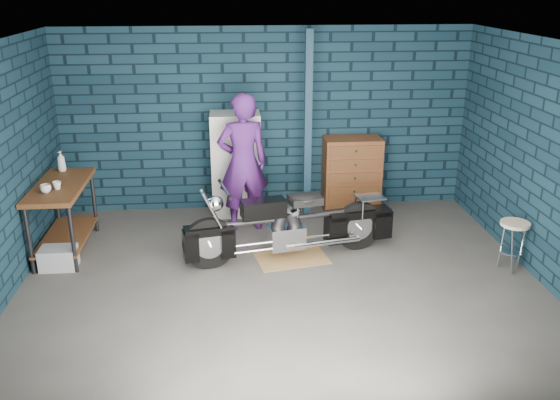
# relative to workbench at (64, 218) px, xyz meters

# --- Properties ---
(ground) EXTENTS (6.00, 6.00, 0.00)m
(ground) POSITION_rel_workbench_xyz_m (2.68, -1.10, -0.46)
(ground) COLOR #4A4845
(ground) RESTS_ON ground
(room_walls) EXTENTS (6.02, 5.01, 2.71)m
(room_walls) POSITION_rel_workbench_xyz_m (2.68, -0.55, 1.45)
(room_walls) COLOR #0E232F
(room_walls) RESTS_ON ground
(support_post) EXTENTS (0.10, 0.10, 2.70)m
(support_post) POSITION_rel_workbench_xyz_m (3.23, 0.85, 0.90)
(support_post) COLOR #122739
(support_post) RESTS_ON ground
(workbench) EXTENTS (0.60, 1.40, 0.91)m
(workbench) POSITION_rel_workbench_xyz_m (0.00, 0.00, 0.00)
(workbench) COLOR brown
(workbench) RESTS_ON ground
(drip_mat) EXTENTS (0.99, 0.82, 0.01)m
(drip_mat) POSITION_rel_workbench_xyz_m (2.86, -0.45, -0.45)
(drip_mat) COLOR olive
(drip_mat) RESTS_ON ground
(motorcycle) EXTENTS (2.37, 1.06, 1.01)m
(motorcycle) POSITION_rel_workbench_xyz_m (2.86, -0.45, 0.05)
(motorcycle) COLOR black
(motorcycle) RESTS_ON ground
(person) EXTENTS (0.77, 0.58, 1.92)m
(person) POSITION_rel_workbench_xyz_m (2.31, 0.54, 0.50)
(person) COLOR #4A1B67
(person) RESTS_ON ground
(storage_bin) EXTENTS (0.42, 0.30, 0.26)m
(storage_bin) POSITION_rel_workbench_xyz_m (0.02, -0.50, -0.32)
(storage_bin) COLOR #9A9CA2
(storage_bin) RESTS_ON ground
(locker) EXTENTS (0.71, 0.51, 1.52)m
(locker) POSITION_rel_workbench_xyz_m (2.22, 1.13, 0.31)
(locker) COLOR beige
(locker) RESTS_ON ground
(tool_chest) EXTENTS (0.84, 0.47, 1.12)m
(tool_chest) POSITION_rel_workbench_xyz_m (3.94, 1.13, 0.10)
(tool_chest) COLOR brown
(tool_chest) RESTS_ON ground
(shop_stool) EXTENTS (0.38, 0.38, 0.62)m
(shop_stool) POSITION_rel_workbench_xyz_m (5.46, -1.03, -0.14)
(shop_stool) COLOR beige
(shop_stool) RESTS_ON ground
(cup_a) EXTENTS (0.15, 0.15, 0.10)m
(cup_a) POSITION_rel_workbench_xyz_m (-0.07, -0.31, 0.51)
(cup_a) COLOR beige
(cup_a) RESTS_ON workbench
(cup_b) EXTENTS (0.13, 0.13, 0.10)m
(cup_b) POSITION_rel_workbench_xyz_m (0.03, -0.19, 0.50)
(cup_b) COLOR beige
(cup_b) RESTS_ON workbench
(bottle) EXTENTS (0.13, 0.13, 0.27)m
(bottle) POSITION_rel_workbench_xyz_m (-0.10, 0.55, 0.59)
(bottle) COLOR #9A9CA2
(bottle) RESTS_ON workbench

